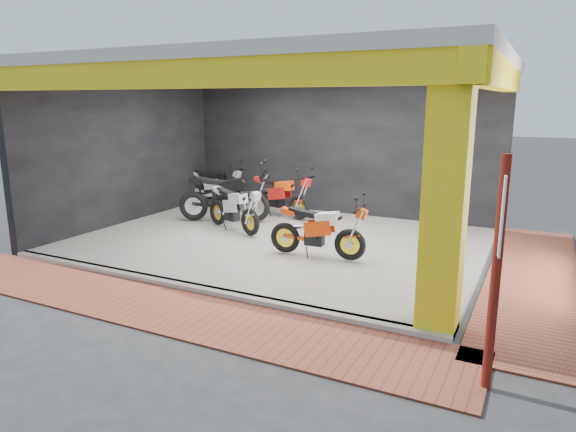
% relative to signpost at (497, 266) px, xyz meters
% --- Properties ---
extents(ground, '(80.00, 80.00, 0.00)m').
position_rel_signpost_xyz_m(ground, '(-4.48, 1.93, -1.34)').
color(ground, '#2D2D30').
rests_on(ground, ground).
extents(showroom_floor, '(8.00, 6.00, 0.10)m').
position_rel_signpost_xyz_m(showroom_floor, '(-4.48, 3.93, -1.29)').
color(showroom_floor, beige).
rests_on(showroom_floor, ground).
extents(showroom_ceiling, '(8.40, 6.40, 0.20)m').
position_rel_signpost_xyz_m(showroom_ceiling, '(-4.48, 3.93, 2.26)').
color(showroom_ceiling, beige).
rests_on(showroom_ceiling, corner_column).
extents(back_wall, '(8.20, 0.20, 3.50)m').
position_rel_signpost_xyz_m(back_wall, '(-4.48, 7.03, 0.41)').
color(back_wall, black).
rests_on(back_wall, ground).
extents(left_wall, '(0.20, 6.20, 3.50)m').
position_rel_signpost_xyz_m(left_wall, '(-8.58, 3.93, 0.41)').
color(left_wall, black).
rests_on(left_wall, ground).
extents(corner_column, '(0.50, 0.50, 3.50)m').
position_rel_signpost_xyz_m(corner_column, '(-0.73, 1.18, 0.41)').
color(corner_column, yellow).
rests_on(corner_column, ground).
extents(header_beam_front, '(8.40, 0.30, 0.40)m').
position_rel_signpost_xyz_m(header_beam_front, '(-4.48, 0.93, 1.96)').
color(header_beam_front, yellow).
rests_on(header_beam_front, corner_column).
extents(header_beam_right, '(0.30, 6.40, 0.40)m').
position_rel_signpost_xyz_m(header_beam_right, '(-0.48, 3.93, 1.96)').
color(header_beam_right, yellow).
rests_on(header_beam_right, corner_column).
extents(floor_kerb, '(8.00, 0.20, 0.10)m').
position_rel_signpost_xyz_m(floor_kerb, '(-4.48, 0.91, -1.29)').
color(floor_kerb, beige).
rests_on(floor_kerb, ground).
extents(paver_front, '(9.00, 1.40, 0.03)m').
position_rel_signpost_xyz_m(paver_front, '(-4.48, 0.13, -1.32)').
color(paver_front, brown).
rests_on(paver_front, ground).
extents(paver_right, '(1.40, 7.00, 0.03)m').
position_rel_signpost_xyz_m(paver_right, '(0.32, 3.93, -1.32)').
color(paver_right, brown).
rests_on(paver_right, ground).
extents(signpost, '(0.10, 0.34, 2.44)m').
position_rel_signpost_xyz_m(signpost, '(0.00, 0.00, 0.00)').
color(signpost, '#5F150E').
rests_on(signpost, ground).
extents(moto_hero, '(1.99, 0.86, 1.19)m').
position_rel_signpost_xyz_m(moto_hero, '(-2.65, 3.16, -0.64)').
color(moto_hero, red).
rests_on(moto_hero, showroom_floor).
extents(moto_row_a, '(2.09, 1.44, 1.20)m').
position_rel_signpost_xyz_m(moto_row_a, '(-5.15, 3.86, -0.64)').
color(moto_row_a, '#ADB0B5').
rests_on(moto_row_a, showroom_floor).
extents(moto_row_b, '(2.46, 1.63, 1.41)m').
position_rel_signpost_xyz_m(moto_row_b, '(-5.69, 5.00, -0.53)').
color(moto_row_b, black).
rests_on(moto_row_b, showroom_floor).
extents(moto_row_c, '(2.16, 1.17, 1.25)m').
position_rel_signpost_xyz_m(moto_row_c, '(-4.87, 5.68, -0.61)').
color(moto_row_c, red).
rests_on(moto_row_c, showroom_floor).
extents(moto_row_d, '(1.95, 0.73, 1.19)m').
position_rel_signpost_xyz_m(moto_row_d, '(-7.28, 6.43, -0.64)').
color(moto_row_d, '#A5A8AD').
rests_on(moto_row_d, showroom_floor).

